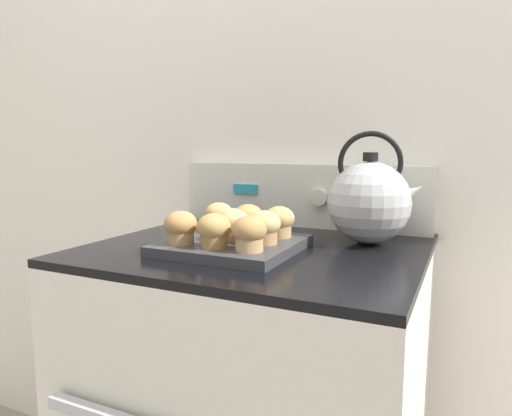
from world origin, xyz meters
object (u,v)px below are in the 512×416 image
object	(u,v)px
muffin_r0_c0	(181,227)
muffin_r2_c2	(279,221)
muffin_r2_c0	(219,217)
muffin_r1_c2	(264,227)
muffin_pan	(233,245)
muffin_r0_c2	(249,233)
muffin_r2_c1	(248,219)
muffin_r1_c1	(233,224)
muffin_r0_c1	(214,230)
tea_kettle	(370,201)

from	to	relation	value
muffin_r0_c0	muffin_r2_c2	distance (m)	0.22
muffin_r2_c0	muffin_r1_c2	bearing A→B (deg)	-27.16
muffin_pan	muffin_r0_c2	xyz separation A→B (m)	(0.08, -0.08, 0.05)
muffin_r2_c1	muffin_r2_c2	xyz separation A→B (m)	(0.08, -0.00, 0.00)
muffin_pan	muffin_r0_c0	bearing A→B (deg)	-134.93
muffin_r0_c0	muffin_r0_c2	world-z (taller)	same
muffin_pan	muffin_r2_c1	xyz separation A→B (m)	(-0.00, 0.08, 0.05)
muffin_r2_c2	muffin_pan	bearing A→B (deg)	-135.70
muffin_r0_c0	muffin_r2_c0	size ratio (longest dim) A/B	1.00
muffin_r1_c2	muffin_r2_c1	distance (m)	0.11
muffin_r1_c2	muffin_r2_c2	distance (m)	0.08
muffin_r0_c0	muffin_r2_c1	bearing A→B (deg)	63.30
muffin_pan	muffin_r2_c1	world-z (taller)	muffin_r2_c1
muffin_r1_c1	muffin_r2_c1	bearing A→B (deg)	91.73
muffin_r0_c0	muffin_r0_c1	size ratio (longest dim) A/B	1.00
muffin_r1_c1	muffin_r2_c2	distance (m)	0.11
tea_kettle	muffin_pan	bearing A→B (deg)	-142.01
muffin_r2_c1	tea_kettle	world-z (taller)	tea_kettle
muffin_r0_c2	muffin_r1_c2	world-z (taller)	same
muffin_r2_c0	muffin_r2_c2	size ratio (longest dim) A/B	1.00
muffin_pan	muffin_r2_c0	size ratio (longest dim) A/B	3.95
muffin_r0_c0	muffin_r2_c2	bearing A→B (deg)	44.69
muffin_pan	muffin_r2_c2	xyz separation A→B (m)	(0.08, 0.08, 0.05)
muffin_r0_c2	muffin_r1_c2	size ratio (longest dim) A/B	1.00
muffin_r2_c0	muffin_r0_c2	bearing A→B (deg)	-44.68
muffin_r1_c2	muffin_r2_c2	world-z (taller)	same
muffin_r2_c0	muffin_r2_c2	xyz separation A→B (m)	(0.16, -0.00, 0.00)
muffin_r1_c2	tea_kettle	world-z (taller)	tea_kettle
muffin_r0_c0	muffin_r1_c1	size ratio (longest dim) A/B	1.00
tea_kettle	muffin_r2_c1	bearing A→B (deg)	-154.63
tea_kettle	muffin_r0_c0	bearing A→B (deg)	-140.17
muffin_r0_c0	muffin_r2_c2	xyz separation A→B (m)	(0.16, 0.16, 0.00)
muffin_r2_c1	tea_kettle	size ratio (longest dim) A/B	0.27
muffin_pan	muffin_r0_c2	size ratio (longest dim) A/B	3.95
muffin_r0_c0	muffin_r0_c1	distance (m)	0.08
muffin_pan	muffin_r0_c0	distance (m)	0.12
muffin_pan	muffin_r0_c2	distance (m)	0.12
muffin_r2_c2	muffin_r2_c0	bearing A→B (deg)	179.54
muffin_r1_c2	muffin_r2_c1	bearing A→B (deg)	134.05
muffin_pan	muffin_r1_c1	world-z (taller)	muffin_r1_c1
muffin_r0_c1	muffin_r2_c2	bearing A→B (deg)	63.71
tea_kettle	muffin_r0_c2	bearing A→B (deg)	-122.40
muffin_r0_c1	muffin_r0_c2	world-z (taller)	same
muffin_r1_c1	muffin_r2_c0	world-z (taller)	same
muffin_r2_c0	muffin_r0_c1	bearing A→B (deg)	-63.38
muffin_r2_c0	muffin_r2_c1	bearing A→B (deg)	0.08
muffin_r2_c2	tea_kettle	world-z (taller)	tea_kettle
muffin_r0_c0	tea_kettle	size ratio (longest dim) A/B	0.27
muffin_r0_c1	muffin_r2_c1	distance (m)	0.16
muffin_r1_c2	muffin_r2_c0	world-z (taller)	same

